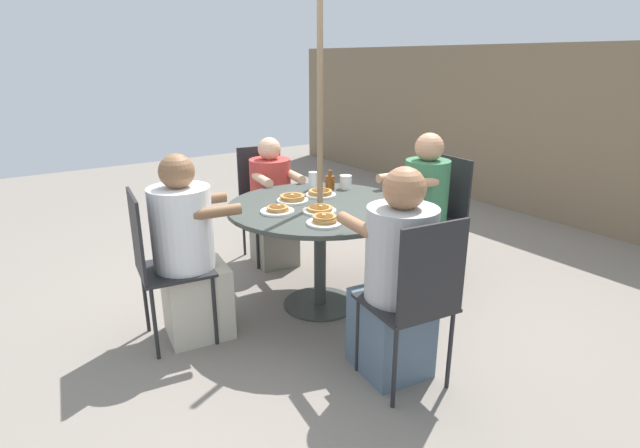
# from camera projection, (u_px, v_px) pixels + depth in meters

# --- Properties ---
(ground_plane) EXTENTS (12.00, 12.00, 0.00)m
(ground_plane) POSITION_uv_depth(u_px,v_px,m) (320.00, 304.00, 3.66)
(ground_plane) COLOR gray
(back_fence) EXTENTS (10.00, 0.06, 1.87)m
(back_fence) POSITION_uv_depth(u_px,v_px,m) (580.00, 138.00, 5.12)
(back_fence) COLOR #7A664C
(back_fence) RESTS_ON ground
(patio_table) EXTENTS (1.28, 1.28, 0.76)m
(patio_table) POSITION_uv_depth(u_px,v_px,m) (320.00, 219.00, 3.45)
(patio_table) COLOR #383D38
(patio_table) RESTS_ON ground
(umbrella_pole) EXTENTS (0.04, 0.04, 2.15)m
(umbrella_pole) POSITION_uv_depth(u_px,v_px,m) (320.00, 160.00, 3.32)
(umbrella_pole) COLOR #846B4C
(umbrella_pole) RESTS_ON ground
(patio_chair_north) EXTENTS (0.46, 0.46, 0.98)m
(patio_chair_north) POSITION_uv_depth(u_px,v_px,m) (440.00, 210.00, 3.99)
(patio_chair_north) COLOR #232326
(patio_chair_north) RESTS_ON ground
(diner_north) EXTENTS (0.38, 0.55, 1.19)m
(diner_north) POSITION_uv_depth(u_px,v_px,m) (422.00, 215.00, 3.91)
(diner_north) COLOR #3D3D42
(diner_north) RESTS_ON ground
(patio_chair_east) EXTENTS (0.48, 0.48, 0.98)m
(patio_chair_east) POSITION_uv_depth(u_px,v_px,m) (265.00, 196.00, 4.41)
(patio_chair_east) COLOR #232326
(patio_chair_east) RESTS_ON ground
(diner_east) EXTENTS (0.54, 0.40, 1.10)m
(diner_east) POSITION_uv_depth(u_px,v_px,m) (272.00, 208.00, 4.28)
(diner_east) COLOR gray
(diner_east) RESTS_ON ground
(patio_chair_south) EXTENTS (0.48, 0.48, 0.98)m
(patio_chair_south) POSITION_uv_depth(u_px,v_px,m) (159.00, 259.00, 3.02)
(patio_chair_south) COLOR #232326
(patio_chair_south) RESTS_ON ground
(diner_south) EXTENTS (0.42, 0.53, 1.19)m
(diner_south) POSITION_uv_depth(u_px,v_px,m) (189.00, 258.00, 3.10)
(diner_south) COLOR beige
(diner_south) RESTS_ON ground
(patio_chair_west) EXTENTS (0.47, 0.47, 0.98)m
(patio_chair_west) POSITION_uv_depth(u_px,v_px,m) (417.00, 295.00, 2.56)
(patio_chair_west) COLOR #232326
(patio_chair_west) RESTS_ON ground
(diner_west) EXTENTS (0.58, 0.43, 1.20)m
(diner_west) POSITION_uv_depth(u_px,v_px,m) (396.00, 284.00, 2.72)
(diner_west) COLOR slate
(diner_west) RESTS_ON ground
(pancake_plate_a) EXTENTS (0.22, 0.22, 0.07)m
(pancake_plate_a) POSITION_uv_depth(u_px,v_px,m) (325.00, 221.00, 3.02)
(pancake_plate_a) COLOR white
(pancake_plate_a) RESTS_ON patio_table
(pancake_plate_b) EXTENTS (0.22, 0.22, 0.06)m
(pancake_plate_b) POSITION_uv_depth(u_px,v_px,m) (321.00, 193.00, 3.63)
(pancake_plate_b) COLOR white
(pancake_plate_b) RESTS_ON patio_table
(pancake_plate_c) EXTENTS (0.22, 0.22, 0.05)m
(pancake_plate_c) POSITION_uv_depth(u_px,v_px,m) (278.00, 210.00, 3.24)
(pancake_plate_c) COLOR white
(pancake_plate_c) RESTS_ON patio_table
(pancake_plate_d) EXTENTS (0.22, 0.22, 0.05)m
(pancake_plate_d) POSITION_uv_depth(u_px,v_px,m) (319.00, 210.00, 3.25)
(pancake_plate_d) COLOR white
(pancake_plate_d) RESTS_ON patio_table
(pancake_plate_e) EXTENTS (0.22, 0.22, 0.06)m
(pancake_plate_e) POSITION_uv_depth(u_px,v_px,m) (293.00, 199.00, 3.49)
(pancake_plate_e) COLOR white
(pancake_plate_e) RESTS_ON patio_table
(syrup_bottle) EXTENTS (0.09, 0.07, 0.15)m
(syrup_bottle) POSITION_uv_depth(u_px,v_px,m) (330.00, 182.00, 3.79)
(syrup_bottle) COLOR brown
(syrup_bottle) RESTS_ON patio_table
(coffee_cup) EXTENTS (0.09, 0.09, 0.10)m
(coffee_cup) POSITION_uv_depth(u_px,v_px,m) (346.00, 182.00, 3.83)
(coffee_cup) COLOR white
(coffee_cup) RESTS_ON patio_table
(drinking_glass_a) EXTENTS (0.07, 0.07, 0.14)m
(drinking_glass_a) POSITION_uv_depth(u_px,v_px,m) (313.00, 181.00, 3.79)
(drinking_glass_a) COLOR silver
(drinking_glass_a) RESTS_ON patio_table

